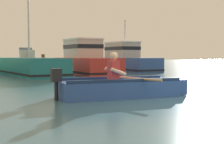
# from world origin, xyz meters

# --- Properties ---
(ground_plane) EXTENTS (120.00, 120.00, 0.00)m
(ground_plane) POSITION_xyz_m (0.00, 0.00, 0.00)
(ground_plane) COLOR #386070
(rowboat_with_person) EXTENTS (3.72, 1.95, 1.19)m
(rowboat_with_person) POSITION_xyz_m (-1.34, 1.33, 0.25)
(rowboat_with_person) COLOR #2D519E
(rowboat_with_person) RESTS_ON ground
(moored_boat_teal) EXTENTS (3.03, 6.85, 4.23)m
(moored_boat_teal) POSITION_xyz_m (-1.96, 11.59, 0.46)
(moored_boat_teal) COLOR #1E727A
(moored_boat_teal) RESTS_ON ground
(moored_boat_red) EXTENTS (2.51, 5.85, 2.11)m
(moored_boat_red) POSITION_xyz_m (1.31, 11.76, 0.78)
(moored_boat_red) COLOR #B72D28
(moored_boat_red) RESTS_ON ground
(moored_boat_blue) EXTENTS (2.25, 6.66, 3.63)m
(moored_boat_blue) POSITION_xyz_m (5.14, 14.14, 0.77)
(moored_boat_blue) COLOR #2D519E
(moored_boat_blue) RESTS_ON ground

